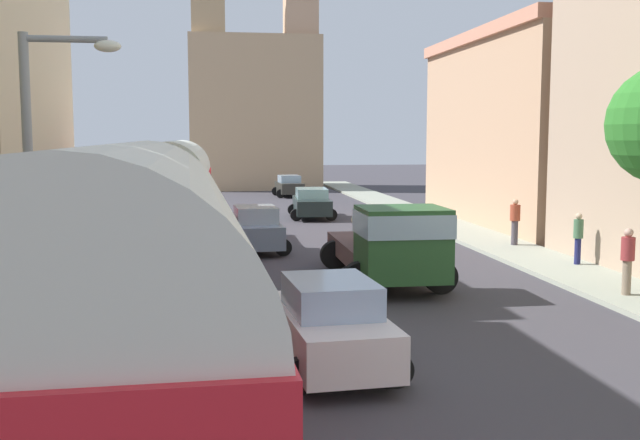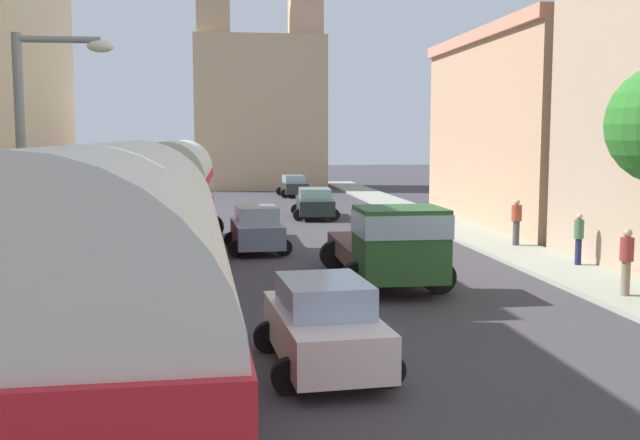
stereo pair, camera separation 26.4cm
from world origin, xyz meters
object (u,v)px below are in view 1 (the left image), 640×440
pedestrian_1 (515,220)px  pedestrian_3 (628,259)px  parked_bus_0 (130,317)px  car_3 (256,229)px  car_2 (331,325)px  parked_bus_1 (177,190)px  streetlamp_near (43,175)px  cargo_truck_0 (390,242)px  car_0 (312,203)px  car_1 (289,186)px  pedestrian_0 (578,236)px

pedestrian_1 → pedestrian_3: 8.84m
parked_bus_0 → car_3: 19.15m
car_2 → pedestrian_3: bearing=28.2°
parked_bus_0 → parked_bus_1: bearing=91.1°
parked_bus_1 → car_3: 3.20m
parked_bus_0 → streetlamp_near: 5.49m
cargo_truck_0 → streetlamp_near: (-7.65, -7.15, 2.29)m
car_0 → car_2: car_2 is taller
car_1 → streetlamp_near: streetlamp_near is taller
parked_bus_1 → streetlamp_near: bearing=-95.9°
car_3 → car_2: bearing=-88.0°
parked_bus_1 → car_3: parked_bus_1 is taller
cargo_truck_0 → pedestrian_3: cargo_truck_0 is taller
parked_bus_0 → pedestrian_0: parked_bus_0 is taller
car_0 → pedestrian_0: size_ratio=2.49×
parked_bus_1 → car_0: parked_bus_1 is taller
pedestrian_3 → pedestrian_1: bearing=85.3°
car_2 → pedestrian_0: bearing=43.8°
parked_bus_0 → car_1: bearing=81.9°
car_2 → car_3: bearing=92.0°
cargo_truck_0 → pedestrian_1: (6.26, 6.15, -0.17)m
parked_bus_0 → car_1: parked_bus_0 is taller
car_2 → parked_bus_0: bearing=-120.4°
parked_bus_0 → car_3: size_ratio=2.31×
cargo_truck_0 → car_2: cargo_truck_0 is taller
cargo_truck_0 → car_2: 7.70m
pedestrian_1 → car_3: bearing=176.2°
parked_bus_1 → car_2: (3.32, -14.48, -1.41)m
parked_bus_1 → pedestrian_0: 13.87m
cargo_truck_0 → car_1: 31.47m
pedestrian_0 → streetlamp_near: (-14.18, -8.97, 2.49)m
car_0 → car_1: size_ratio=1.17×
pedestrian_1 → cargo_truck_0: bearing=-135.5°
parked_bus_0 → cargo_truck_0: parked_bus_0 is taller
car_2 → cargo_truck_0: bearing=68.4°
parked_bus_0 → car_2: bearing=59.6°
car_3 → pedestrian_1: bearing=-3.8°
cargo_truck_0 → pedestrian_0: 6.78m
parked_bus_1 → streetlamp_near: 14.62m
parked_bus_0 → cargo_truck_0: size_ratio=1.30×
cargo_truck_0 → car_0: (0.18, 17.66, -0.45)m
car_1 → car_2: (-3.29, -38.61, 0.06)m
pedestrian_0 → pedestrian_3: size_ratio=0.96×
parked_bus_1 → car_1: 25.06m
car_2 → pedestrian_0: size_ratio=2.26×
parked_bus_1 → pedestrian_1: 12.51m
parked_bus_0 → car_2: 5.99m
parked_bus_0 → pedestrian_1: parked_bus_0 is taller
car_0 → car_3: (-3.50, -10.87, 0.04)m
car_1 → pedestrian_0: 30.26m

